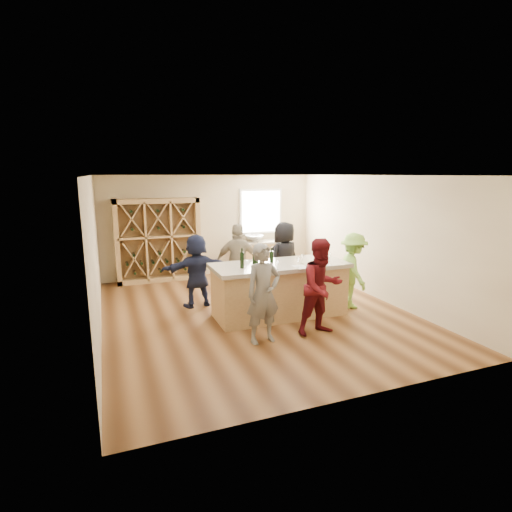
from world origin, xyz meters
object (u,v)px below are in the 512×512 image
object	(u,v)px
wine_bottle_c	(256,259)
person_far_mid	(239,263)
wine_bottle_d	(263,259)
person_far_left	(197,271)
wine_bottle_e	(271,259)
wine_bottle_a	(242,260)
wine_bottle_b	(255,261)
person_server	(353,270)
sink	(254,238)
wine_rack	(158,240)
person_near_left	(263,294)
person_near_right	(322,287)
tasting_counter_base	(280,291)
person_far_right	(284,259)

from	to	relation	value
wine_bottle_c	person_far_mid	xyz separation A→B (m)	(0.02, 1.16, -0.33)
wine_bottle_d	person_far_left	xyz separation A→B (m)	(-0.99, 1.33, -0.44)
wine_bottle_e	person_far_left	size ratio (longest dim) A/B	0.19
wine_bottle_e	person_far_left	xyz separation A→B (m)	(-1.17, 1.33, -0.44)
wine_bottle_a	wine_bottle_b	world-z (taller)	same
wine_bottle_d	wine_bottle_e	distance (m)	0.18
person_server	wine_bottle_e	bearing A→B (deg)	105.18
sink	wine_bottle_a	size ratio (longest dim) A/B	1.78
wine_rack	person_near_left	distance (m)	4.84
wine_bottle_a	person_near_right	world-z (taller)	person_near_right
wine_bottle_a	wine_bottle_c	distance (m)	0.32
wine_bottle_b	person_near_left	xyz separation A→B (m)	(-0.15, -0.81, -0.38)
wine_bottle_e	person_far_mid	bearing A→B (deg)	100.77
wine_bottle_e	tasting_counter_base	bearing A→B (deg)	33.48
wine_rack	person_near_right	bearing A→B (deg)	-65.10
sink	person_far_mid	world-z (taller)	person_far_mid
tasting_counter_base	person_far_mid	size ratio (longest dim) A/B	1.47
person_near_right	tasting_counter_base	bearing A→B (deg)	98.28
person_far_left	sink	bearing A→B (deg)	-139.23
wine_bottle_d	person_near_right	world-z (taller)	person_near_right
wine_rack	wine_bottle_c	size ratio (longest dim) A/B	8.06
wine_bottle_c	wine_bottle_a	bearing A→B (deg)	-169.39
tasting_counter_base	wine_bottle_e	xyz separation A→B (m)	(-0.26, -0.17, 0.73)
wine_bottle_a	person_near_right	size ratio (longest dim) A/B	0.17
wine_rack	person_server	xyz separation A→B (m)	(3.58, -3.69, -0.29)
tasting_counter_base	person_far_left	world-z (taller)	person_far_left
wine_rack	sink	distance (m)	2.70
wine_bottle_a	person_near_right	bearing A→B (deg)	-42.03
wine_bottle_d	person_far_mid	xyz separation A→B (m)	(-0.06, 1.28, -0.35)
wine_bottle_b	wine_bottle_a	bearing A→B (deg)	137.41
wine_rack	person_far_mid	bearing A→B (deg)	-60.62
person_near_left	person_far_right	world-z (taller)	person_far_right
person_near_left	person_near_right	world-z (taller)	person_near_right
person_server	sink	bearing A→B (deg)	26.30
person_near_right	person_server	bearing A→B (deg)	31.14
sink	person_server	distance (m)	3.73
wine_bottle_b	person_server	bearing A→B (deg)	5.09
person_near_right	sink	bearing A→B (deg)	77.61
sink	wine_bottle_e	xyz separation A→B (m)	(-1.05, -3.70, 0.21)
wine_bottle_c	person_far_mid	world-z (taller)	person_far_mid
wine_rack	person_far_left	size ratio (longest dim) A/B	1.39
person_near_right	person_far_right	xyz separation A→B (m)	(0.35, 2.32, 0.01)
sink	tasting_counter_base	bearing A→B (deg)	-102.66
wine_bottle_e	sink	bearing A→B (deg)	74.17
person_far_right	person_server	bearing A→B (deg)	106.19
wine_bottle_d	person_near_left	xyz separation A→B (m)	(-0.36, -0.93, -0.38)
wine_bottle_e	person_far_left	bearing A→B (deg)	131.40
wine_bottle_d	person_near_left	bearing A→B (deg)	-111.32
person_far_mid	person_far_right	world-z (taller)	person_far_mid
wine_bottle_c	person_server	size ratio (longest dim) A/B	0.17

